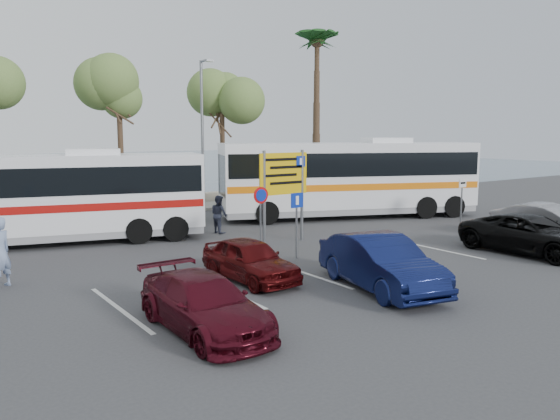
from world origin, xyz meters
TOP-DOWN VIEW (x-y plane):
  - ground at (0.00, 0.00)m, footprint 120.00×120.00m
  - kerb_strip at (0.00, 14.00)m, footprint 44.00×2.40m
  - seawall at (0.00, 16.00)m, footprint 48.00×0.80m
  - sea at (0.00, 60.00)m, footprint 140.00×140.00m
  - tree_mid at (-1.50, 14.00)m, footprint 3.20×3.20m
  - tree_right at (4.50, 14.00)m, footprint 3.20×3.20m
  - palm_tree at (11.50, 14.00)m, footprint 4.80×4.80m
  - street_lamp_right at (3.00, 13.52)m, footprint 0.45×1.15m
  - direction_sign at (1.00, 3.20)m, footprint 2.20×0.12m
  - sign_no_stop at (-0.60, 2.38)m, footprint 0.60×0.08m
  - sign_parking at (-0.20, 0.79)m, footprint 0.50×0.07m
  - sign_taxi at (9.80, 1.49)m, footprint 0.50×0.07m
  - lane_markings at (-1.14, -1.00)m, footprint 12.02×4.20m
  - coach_bus_left at (-6.50, 8.26)m, footprint 11.95×5.53m
  - coach_bus_right at (7.50, 6.50)m, footprint 12.95×7.42m
  - car_blue at (-0.60, -3.50)m, footprint 2.58×4.75m
  - car_maroon at (-6.00, -3.50)m, footprint 1.70×4.14m
  - car_red at (-3.00, -0.64)m, footprint 1.52×3.65m
  - suv_black at (7.00, -3.50)m, footprint 2.27×4.93m
  - car_silver_b at (10.00, -2.46)m, footprint 1.86×4.43m
  - pedestrian_near at (-9.00, 2.77)m, footprint 0.86×0.80m
  - pedestrian_far at (0.00, 6.50)m, footprint 0.66×0.83m

SIDE VIEW (x-z plane):
  - ground at x=0.00m, z-range 0.00..0.00m
  - lane_markings at x=-1.14m, z-range 0.00..0.01m
  - sea at x=0.00m, z-range 0.01..0.01m
  - kerb_strip at x=0.00m, z-range 0.00..0.15m
  - seawall at x=0.00m, z-range 0.00..0.60m
  - car_maroon at x=-6.00m, z-range 0.00..1.20m
  - car_red at x=-3.00m, z-range 0.00..1.23m
  - suv_black at x=7.00m, z-range 0.00..1.37m
  - car_silver_b at x=10.00m, z-range 0.00..1.42m
  - car_blue at x=-0.60m, z-range 0.00..1.48m
  - pedestrian_far at x=0.00m, z-range 0.00..1.62m
  - pedestrian_near at x=-9.00m, z-range 0.00..1.98m
  - sign_taxi at x=9.80m, z-range 0.32..2.52m
  - sign_parking at x=-0.20m, z-range 0.34..2.59m
  - sign_no_stop at x=-0.60m, z-range 0.40..2.75m
  - coach_bus_left at x=-6.50m, z-range -0.13..3.52m
  - coach_bus_right at x=7.50m, z-range -0.15..3.87m
  - direction_sign at x=1.00m, z-range 0.63..4.23m
  - street_lamp_right at x=3.00m, z-range 0.59..8.60m
  - tree_right at x=4.50m, z-range 2.47..9.87m
  - tree_mid at x=-1.50m, z-range 2.65..10.65m
  - palm_tree at x=11.50m, z-range 4.27..15.47m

